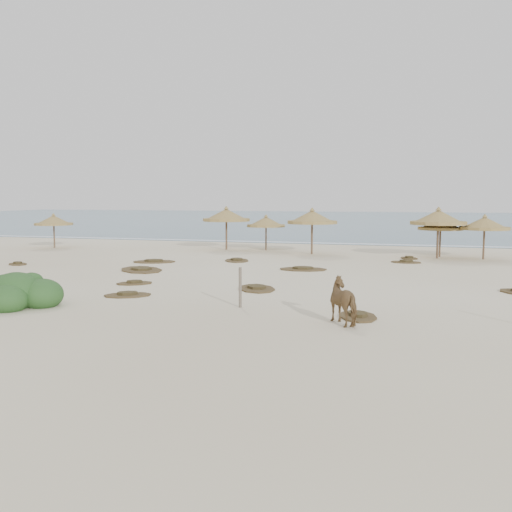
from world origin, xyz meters
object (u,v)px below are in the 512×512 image
Objects in this scene: palapa_1 at (226,216)px; bush at (18,293)px; horse at (346,301)px; palapa_0 at (54,221)px.

palapa_1 reaches higher than bush.
horse is 11.22m from bush.
bush is (-11.21, -0.39, -0.24)m from horse.
palapa_1 is at bearing 90.04° from bush.
palapa_1 is 24.34m from horse.
bush is at bearing -36.01° from horse.
palapa_1 is (12.73, 2.08, 0.42)m from palapa_0.
bush is (0.01, -21.92, -1.97)m from palapa_1.
horse is at bearing -62.47° from palapa_1.
palapa_0 is 0.79× the size of palapa_1.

